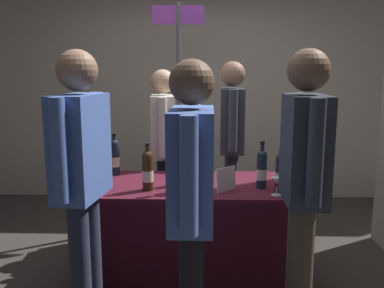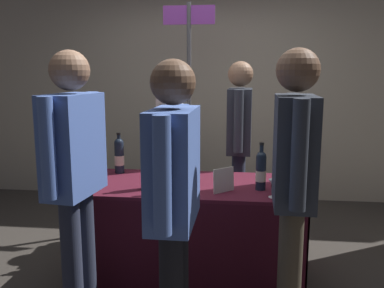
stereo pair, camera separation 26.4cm
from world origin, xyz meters
TOP-DOWN VIEW (x-y plane):
  - ground_plane at (0.00, 0.00)m, footprint 12.00×12.00m
  - back_partition at (0.00, 2.07)m, footprint 7.52×0.12m
  - tasting_table at (0.00, 0.00)m, footprint 1.61×0.78m
  - featured_wine_bottle at (0.50, -0.11)m, footprint 0.07×0.07m
  - display_bottle_0 at (-0.31, -0.18)m, footprint 0.08×0.08m
  - display_bottle_1 at (0.62, -0.18)m, footprint 0.07×0.07m
  - display_bottle_2 at (-0.05, -0.02)m, footprint 0.07×0.07m
  - display_bottle_3 at (-0.63, 0.26)m, footprint 0.08×0.08m
  - wine_glass_near_vendor at (0.58, -0.28)m, footprint 0.08×0.08m
  - flower_vase at (-0.08, -0.23)m, footprint 0.09×0.09m
  - brochure_stand at (0.24, -0.19)m, footprint 0.14×0.14m
  - vendor_presenter at (0.35, 0.77)m, footprint 0.23×0.57m
  - vendor_assistant at (-0.28, 0.71)m, footprint 0.24×0.60m
  - taster_foreground_right at (0.03, -1.01)m, footprint 0.22×0.64m
  - taster_foreground_left at (-0.61, -0.70)m, footprint 0.26×0.59m
  - taster_foreground_centre at (0.64, -0.74)m, footprint 0.23×0.59m
  - booth_signpost at (-0.17, 1.17)m, footprint 0.51×0.04m

SIDE VIEW (x-z plane):
  - ground_plane at x=0.00m, z-range 0.00..0.00m
  - tasting_table at x=0.00m, z-range 0.15..0.87m
  - brochure_stand at x=0.24m, z-range 0.72..0.89m
  - wine_glass_near_vendor at x=0.58m, z-range 0.75..0.87m
  - flower_vase at x=-0.08m, z-range 0.65..1.03m
  - display_bottle_1 at x=0.62m, z-range 0.70..1.02m
  - display_bottle_2 at x=-0.05m, z-range 0.70..1.02m
  - featured_wine_bottle at x=0.50m, z-range 0.70..1.04m
  - display_bottle_0 at x=-0.31m, z-range 0.70..1.04m
  - display_bottle_3 at x=-0.63m, z-range 0.70..1.04m
  - vendor_assistant at x=-0.28m, z-range 0.15..1.72m
  - taster_foreground_right at x=0.03m, z-range 0.17..1.77m
  - vendor_presenter at x=0.35m, z-range 0.16..1.80m
  - taster_foreground_centre at x=0.64m, z-range 0.17..1.84m
  - taster_foreground_left at x=-0.61m, z-range 0.17..1.84m
  - booth_signpost at x=-0.17m, z-range 0.25..2.46m
  - back_partition at x=0.00m, z-range 0.00..2.84m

